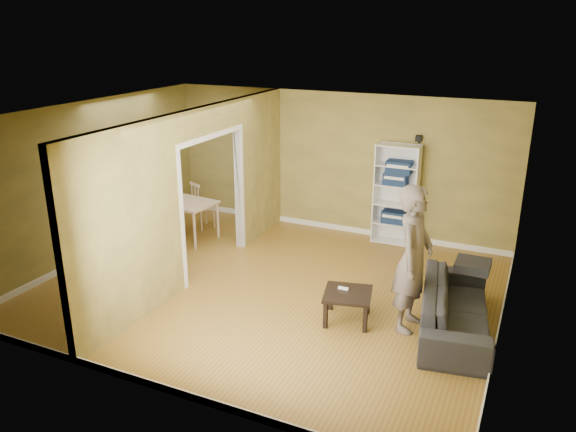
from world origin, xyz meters
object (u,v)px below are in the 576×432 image
(dining_table, at_px, (183,205))
(chair_left, at_px, (147,206))
(person, at_px, (414,247))
(sofa, at_px, (456,301))
(bookshelf, at_px, (397,194))
(coffee_table, at_px, (348,297))
(chair_near, at_px, (169,226))
(chair_far, at_px, (203,205))

(dining_table, xyz_separation_m, chair_left, (-0.80, -0.04, -0.12))
(person, xyz_separation_m, dining_table, (-4.49, 1.45, -0.50))
(sofa, xyz_separation_m, bookshelf, (-1.49, 2.69, 0.49))
(coffee_table, height_order, chair_near, chair_near)
(chair_left, bearing_deg, bookshelf, 111.15)
(person, xyz_separation_m, chair_far, (-4.47, 2.06, -0.67))
(person, distance_m, bookshelf, 3.03)
(sofa, height_order, coffee_table, sofa)
(bookshelf, relative_size, chair_far, 1.95)
(bookshelf, distance_m, dining_table, 3.83)
(sofa, relative_size, chair_near, 2.39)
(bookshelf, distance_m, chair_left, 4.60)
(dining_table, bearing_deg, bookshelf, 21.86)
(sofa, relative_size, dining_table, 1.88)
(chair_left, bearing_deg, coffee_table, 73.07)
(chair_near, xyz_separation_m, chair_far, (-0.07, 1.20, 0.02))
(dining_table, distance_m, chair_left, 0.81)
(sofa, xyz_separation_m, chair_near, (-4.95, 0.68, 0.04))
(dining_table, relative_size, chair_left, 1.10)
(person, bearing_deg, chair_left, 78.68)
(coffee_table, xyz_separation_m, chair_far, (-3.69, 2.24, 0.11))
(dining_table, height_order, chair_far, chair_far)
(dining_table, relative_size, chair_far, 1.23)
(dining_table, relative_size, chair_near, 1.27)
(dining_table, distance_m, chair_far, 0.63)
(person, bearing_deg, chair_near, 82.48)
(chair_left, relative_size, chair_far, 1.11)
(bookshelf, relative_size, dining_table, 1.59)
(person, xyz_separation_m, chair_left, (-5.29, 1.40, -0.61))
(bookshelf, distance_m, chair_near, 4.03)
(sofa, height_order, dining_table, sofa)
(person, xyz_separation_m, chair_near, (-4.40, 0.86, -0.68))
(person, distance_m, chair_near, 4.54)
(sofa, bearing_deg, chair_far, 60.28)
(chair_far, bearing_deg, person, -179.70)
(coffee_table, relative_size, chair_near, 0.69)
(person, bearing_deg, bookshelf, 21.73)
(person, relative_size, chair_near, 2.54)
(sofa, relative_size, chair_left, 2.08)
(coffee_table, bearing_deg, sofa, 15.34)
(coffee_table, xyz_separation_m, chair_near, (-3.62, 1.05, 0.10))
(chair_left, height_order, chair_far, chair_left)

